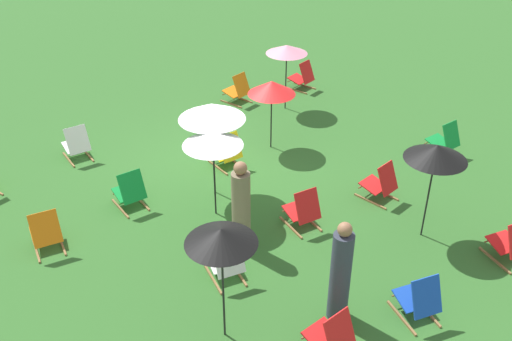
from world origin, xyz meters
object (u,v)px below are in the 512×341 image
at_px(deckchair_10, 381,184).
at_px(deckchair_4, 77,144).
at_px(umbrella_5, 213,140).
at_px(deckchair_5, 419,300).
at_px(deckchair_6, 130,191).
at_px(deckchair_11, 46,233).
at_px(umbrella_2, 221,237).
at_px(deckchair_3, 238,90).
at_px(umbrella_0, 436,152).
at_px(deckchair_8, 303,210).
at_px(umbrella_4, 287,49).
at_px(deckchair_0, 302,77).
at_px(umbrella_1, 212,111).
at_px(deckchair_9, 227,152).
at_px(deckchair_12, 445,140).
at_px(deckchair_1, 511,243).
at_px(umbrella_3, 272,88).
at_px(deckchair_15, 331,337).
at_px(person_0, 241,208).
at_px(person_1, 340,274).
at_px(deckchair_14, 226,261).

bearing_deg(deckchair_10, deckchair_4, -59.39).
bearing_deg(umbrella_5, deckchair_5, 101.61).
xyz_separation_m(deckchair_6, deckchair_11, (1.77, 0.28, 0.00)).
bearing_deg(umbrella_2, deckchair_10, -167.36).
xyz_separation_m(deckchair_3, umbrella_0, (0.82, 6.80, 1.37)).
bearing_deg(deckchair_8, deckchair_6, -40.52).
relative_size(deckchair_11, umbrella_4, 0.48).
xyz_separation_m(deckchair_0, deckchair_6, (6.60, 2.32, 0.00)).
height_order(umbrella_1, umbrella_2, umbrella_1).
distance_m(deckchair_3, deckchair_4, 4.66).
xyz_separation_m(deckchair_9, deckchair_10, (-1.65, 2.94, 0.00)).
relative_size(deckchair_9, umbrella_2, 0.43).
xyz_separation_m(deckchair_3, umbrella_1, (3.00, 3.29, 1.46)).
distance_m(deckchair_12, umbrella_2, 7.33).
relative_size(deckchair_10, umbrella_1, 0.42).
bearing_deg(deckchair_11, deckchair_12, 175.96).
height_order(deckchair_3, umbrella_0, umbrella_0).
distance_m(deckchair_1, umbrella_4, 7.28).
height_order(deckchair_11, umbrella_3, umbrella_3).
height_order(deckchair_12, deckchair_15, same).
distance_m(deckchair_8, deckchair_10, 1.85).
distance_m(person_0, person_1, 2.26).
height_order(deckchair_12, umbrella_0, umbrella_0).
bearing_deg(deckchair_0, deckchair_14, 26.29).
bearing_deg(deckchair_12, deckchair_11, -13.73).
height_order(deckchair_0, umbrella_2, umbrella_2).
xyz_separation_m(deckchair_1, deckchair_8, (2.15, -2.91, 0.00)).
bearing_deg(person_0, deckchair_5, -115.94).
xyz_separation_m(deckchair_0, deckchair_15, (6.12, 7.40, 0.00)).
xyz_separation_m(deckchair_5, deckchair_8, (-0.18, -2.80, 0.00)).
bearing_deg(deckchair_12, person_0, -0.73).
bearing_deg(umbrella_5, person_0, 79.53).
xyz_separation_m(umbrella_2, person_0, (-1.45, -1.52, -1.00)).
bearing_deg(umbrella_1, deckchair_5, 95.25).
distance_m(deckchair_12, umbrella_5, 5.69).
height_order(umbrella_3, umbrella_4, umbrella_4).
bearing_deg(deckchair_8, deckchair_15, 63.70).
xyz_separation_m(umbrella_0, person_0, (2.80, -1.78, -0.92)).
bearing_deg(umbrella_3, deckchair_1, 96.53).
distance_m(deckchair_14, umbrella_4, 6.93).
distance_m(deckchair_11, person_1, 5.19).
relative_size(deckchair_0, deckchair_12, 1.02).
distance_m(deckchair_9, umbrella_5, 2.19).
bearing_deg(deckchair_14, umbrella_5, -105.99).
bearing_deg(deckchair_9, umbrella_5, 48.62).
distance_m(deckchair_1, deckchair_8, 3.62).
distance_m(umbrella_4, person_0, 5.97).
height_order(deckchair_10, deckchair_11, same).
bearing_deg(deckchair_0, person_1, 38.53).
bearing_deg(umbrella_0, deckchair_1, 113.40).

